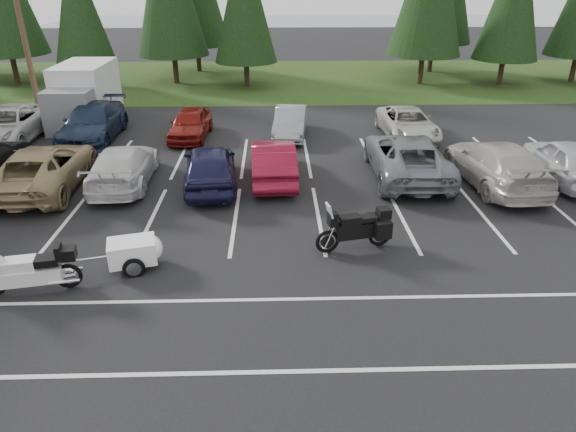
{
  "coord_description": "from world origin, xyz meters",
  "views": [
    {
      "loc": [
        1.78,
        -13.9,
        7.32
      ],
      "look_at": [
        2.16,
        -0.5,
        0.82
      ],
      "focal_mm": 32.0,
      "sensor_mm": 36.0,
      "label": 1
    }
  ],
  "objects_px": {
    "car_near_8": "(567,160)",
    "car_far_0": "(7,125)",
    "car_far_1": "(93,123)",
    "car_far_3": "(290,122)",
    "car_near_7": "(496,164)",
    "adventure_motorcycle": "(355,225)",
    "box_truck": "(81,96)",
    "cargo_trailer": "(133,254)",
    "car_near_2": "(43,168)",
    "car_far_4": "(408,124)",
    "car_near_5": "(273,161)",
    "car_far_2": "(190,123)",
    "car_near_3": "(123,166)",
    "car_near_6": "(407,156)",
    "touring_motorcycle": "(27,266)",
    "car_near_4": "(210,166)",
    "utility_pole": "(22,29)"
  },
  "relations": [
    {
      "from": "car_near_4",
      "to": "car_near_7",
      "type": "relative_size",
      "value": 0.83
    },
    {
      "from": "car_far_4",
      "to": "car_near_8",
      "type": "bearing_deg",
      "value": -51.93
    },
    {
      "from": "car_far_2",
      "to": "touring_motorcycle",
      "type": "relative_size",
      "value": 1.52
    },
    {
      "from": "car_near_3",
      "to": "car_near_8",
      "type": "height_order",
      "value": "car_near_8"
    },
    {
      "from": "car_near_2",
      "to": "car_far_2",
      "type": "height_order",
      "value": "car_near_2"
    },
    {
      "from": "car_far_0",
      "to": "car_far_1",
      "type": "xyz_separation_m",
      "value": [
        3.85,
        0.22,
        0.02
      ]
    },
    {
      "from": "adventure_motorcycle",
      "to": "car_near_5",
      "type": "bearing_deg",
      "value": 99.69
    },
    {
      "from": "car_near_6",
      "to": "car_far_4",
      "type": "relative_size",
      "value": 1.2
    },
    {
      "from": "utility_pole",
      "to": "cargo_trailer",
      "type": "relative_size",
      "value": 5.03
    },
    {
      "from": "car_near_7",
      "to": "cargo_trailer",
      "type": "xyz_separation_m",
      "value": [
        -12.0,
        -5.6,
        -0.4
      ]
    },
    {
      "from": "car_near_5",
      "to": "car_far_2",
      "type": "relative_size",
      "value": 1.12
    },
    {
      "from": "box_truck",
      "to": "car_near_6",
      "type": "relative_size",
      "value": 0.96
    },
    {
      "from": "utility_pole",
      "to": "car_far_2",
      "type": "bearing_deg",
      "value": -15.0
    },
    {
      "from": "car_near_2",
      "to": "car_far_2",
      "type": "xyz_separation_m",
      "value": [
        4.44,
        6.09,
        -0.1
      ]
    },
    {
      "from": "car_far_2",
      "to": "adventure_motorcycle",
      "type": "xyz_separation_m",
      "value": [
        6.18,
        -10.95,
        0.08
      ]
    },
    {
      "from": "car_near_4",
      "to": "touring_motorcycle",
      "type": "height_order",
      "value": "car_near_4"
    },
    {
      "from": "car_near_6",
      "to": "car_far_3",
      "type": "bearing_deg",
      "value": -49.97
    },
    {
      "from": "utility_pole",
      "to": "adventure_motorcycle",
      "type": "distance_m",
      "value": 19.56
    },
    {
      "from": "car_far_2",
      "to": "touring_motorcycle",
      "type": "distance_m",
      "value": 13.05
    },
    {
      "from": "car_near_6",
      "to": "car_far_0",
      "type": "xyz_separation_m",
      "value": [
        -17.37,
        4.92,
        -0.03
      ]
    },
    {
      "from": "car_far_1",
      "to": "touring_motorcycle",
      "type": "height_order",
      "value": "car_far_1"
    },
    {
      "from": "car_near_8",
      "to": "car_far_0",
      "type": "bearing_deg",
      "value": -9.88
    },
    {
      "from": "car_near_2",
      "to": "car_far_4",
      "type": "xyz_separation_m",
      "value": [
        14.71,
        5.86,
        -0.12
      ]
    },
    {
      "from": "car_near_3",
      "to": "touring_motorcycle",
      "type": "distance_m",
      "value": 7.14
    },
    {
      "from": "car_near_7",
      "to": "car_near_8",
      "type": "distance_m",
      "value": 2.85
    },
    {
      "from": "box_truck",
      "to": "car_near_6",
      "type": "bearing_deg",
      "value": -27.92
    },
    {
      "from": "adventure_motorcycle",
      "to": "box_truck",
      "type": "bearing_deg",
      "value": 118.58
    },
    {
      "from": "car_far_2",
      "to": "adventure_motorcycle",
      "type": "bearing_deg",
      "value": -57.28
    },
    {
      "from": "car_near_8",
      "to": "touring_motorcycle",
      "type": "bearing_deg",
      "value": 25.75
    },
    {
      "from": "car_near_3",
      "to": "car_far_3",
      "type": "height_order",
      "value": "car_near_3"
    },
    {
      "from": "box_truck",
      "to": "touring_motorcycle",
      "type": "distance_m",
      "value": 15.93
    },
    {
      "from": "car_near_8",
      "to": "touring_motorcycle",
      "type": "height_order",
      "value": "car_near_8"
    },
    {
      "from": "car_far_0",
      "to": "car_far_3",
      "type": "relative_size",
      "value": 1.38
    },
    {
      "from": "car_near_2",
      "to": "car_near_4",
      "type": "distance_m",
      "value": 6.02
    },
    {
      "from": "car_near_7",
      "to": "cargo_trailer",
      "type": "height_order",
      "value": "car_near_7"
    },
    {
      "from": "car_near_7",
      "to": "car_far_3",
      "type": "xyz_separation_m",
      "value": [
        -7.39,
        6.33,
        -0.14
      ]
    },
    {
      "from": "car_far_1",
      "to": "car_far_3",
      "type": "relative_size",
      "value": 1.35
    },
    {
      "from": "car_near_7",
      "to": "adventure_motorcycle",
      "type": "relative_size",
      "value": 2.2
    },
    {
      "from": "car_near_8",
      "to": "car_far_3",
      "type": "xyz_separation_m",
      "value": [
        -10.22,
        5.97,
        -0.12
      ]
    },
    {
      "from": "car_near_8",
      "to": "car_far_3",
      "type": "bearing_deg",
      "value": -26.98
    },
    {
      "from": "car_near_5",
      "to": "cargo_trailer",
      "type": "distance_m",
      "value": 7.37
    },
    {
      "from": "car_near_3",
      "to": "cargo_trailer",
      "type": "xyz_separation_m",
      "value": [
        1.77,
        -6.04,
        -0.31
      ]
    },
    {
      "from": "car_near_4",
      "to": "car_far_0",
      "type": "relative_size",
      "value": 0.82
    },
    {
      "from": "car_near_5",
      "to": "car_near_6",
      "type": "height_order",
      "value": "car_near_6"
    },
    {
      "from": "car_far_2",
      "to": "cargo_trailer",
      "type": "relative_size",
      "value": 2.29
    },
    {
      "from": "car_near_3",
      "to": "car_near_7",
      "type": "height_order",
      "value": "car_near_7"
    },
    {
      "from": "car_near_5",
      "to": "adventure_motorcycle",
      "type": "xyz_separation_m",
      "value": [
        2.29,
        -5.48,
        0.02
      ]
    },
    {
      "from": "car_near_6",
      "to": "touring_motorcycle",
      "type": "bearing_deg",
      "value": 35.92
    },
    {
      "from": "car_far_1",
      "to": "car_near_4",
      "type": "bearing_deg",
      "value": -44.84
    },
    {
      "from": "car_far_0",
      "to": "car_far_4",
      "type": "xyz_separation_m",
      "value": [
        18.63,
        0.12,
        -0.11
      ]
    }
  ]
}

